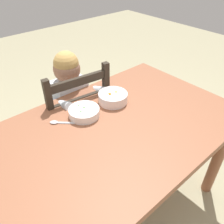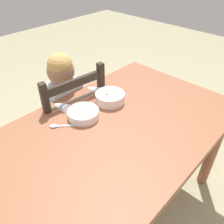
# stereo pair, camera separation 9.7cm
# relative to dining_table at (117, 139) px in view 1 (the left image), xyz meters

# --- Properties ---
(ground_plane) EXTENTS (8.00, 8.00, 0.00)m
(ground_plane) POSITION_rel_dining_table_xyz_m (0.00, 0.00, -0.62)
(ground_plane) COLOR tan
(dining_table) EXTENTS (1.33, 0.86, 0.72)m
(dining_table) POSITION_rel_dining_table_xyz_m (0.00, 0.00, 0.00)
(dining_table) COLOR #93573B
(dining_table) RESTS_ON ground
(dining_chair) EXTENTS (0.47, 0.47, 0.90)m
(dining_chair) POSITION_rel_dining_table_xyz_m (0.02, 0.48, -0.17)
(dining_chair) COLOR #2C251C
(dining_chair) RESTS_ON ground
(child_figure) EXTENTS (0.32, 0.31, 0.96)m
(child_figure) POSITION_rel_dining_table_xyz_m (0.02, 0.47, 0.02)
(child_figure) COLOR silver
(child_figure) RESTS_ON ground
(bowl_of_peas) EXTENTS (0.17, 0.17, 0.05)m
(bowl_of_peas) POSITION_rel_dining_table_xyz_m (-0.08, 0.18, 0.13)
(bowl_of_peas) COLOR white
(bowl_of_peas) RESTS_ON dining_table
(bowl_of_carrots) EXTENTS (0.17, 0.17, 0.06)m
(bowl_of_carrots) POSITION_rel_dining_table_xyz_m (0.13, 0.18, 0.13)
(bowl_of_carrots) COLOR white
(bowl_of_carrots) RESTS_ON dining_table
(spoon) EXTENTS (0.11, 0.11, 0.01)m
(spoon) POSITION_rel_dining_table_xyz_m (-0.22, 0.22, 0.11)
(spoon) COLOR silver
(spoon) RESTS_ON dining_table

